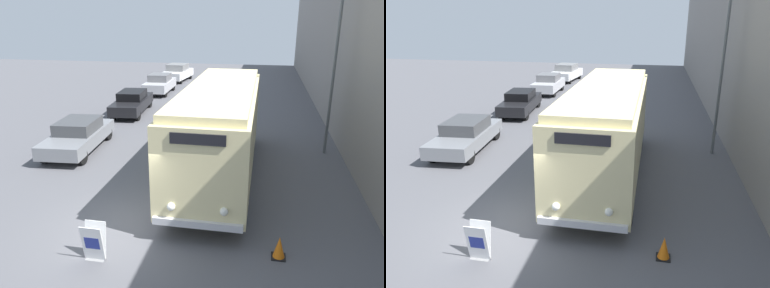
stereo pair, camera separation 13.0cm
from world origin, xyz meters
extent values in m
plane|color=#56565B|center=(0.00, 0.00, 0.00)|extent=(80.00, 80.00, 0.00)
cube|color=gray|center=(7.35, 10.00, 3.89)|extent=(0.30, 60.00, 7.79)
cylinder|color=black|center=(1.08, 1.00, 0.53)|extent=(0.28, 1.06, 1.06)
cylinder|color=black|center=(3.29, 1.00, 0.53)|extent=(0.28, 1.06, 1.06)
cylinder|color=black|center=(1.08, 7.71, 0.53)|extent=(0.28, 1.06, 1.06)
cylinder|color=black|center=(3.29, 7.71, 0.53)|extent=(0.28, 1.06, 1.06)
cube|color=beige|center=(2.19, 4.36, 1.87)|extent=(2.52, 9.51, 2.68)
cube|color=#F8E8A7|center=(2.19, 4.36, 3.34)|extent=(2.32, 9.13, 0.24)
cube|color=silver|center=(2.19, -0.46, 0.65)|extent=(2.40, 0.12, 0.20)
sphere|color=white|center=(1.49, -0.43, 1.08)|extent=(0.22, 0.22, 0.22)
sphere|color=white|center=(2.88, -0.43, 1.08)|extent=(0.22, 0.22, 0.22)
cube|color=black|center=(2.19, -0.42, 2.97)|extent=(1.39, 0.06, 0.28)
cube|color=gray|center=(-0.21, -1.49, 0.00)|extent=(0.50, 0.21, 0.01)
cube|color=white|center=(-0.21, -1.58, 0.49)|extent=(0.55, 0.20, 0.99)
cube|color=white|center=(-0.21, -1.41, 0.49)|extent=(0.55, 0.20, 0.99)
cube|color=navy|center=(-0.21, -1.60, 0.52)|extent=(0.39, 0.07, 0.35)
cylinder|color=#595E60|center=(6.50, 7.68, 3.49)|extent=(0.12, 0.12, 6.98)
cylinder|color=black|center=(-5.07, 4.23, 0.32)|extent=(0.22, 0.63, 0.63)
cylinder|color=black|center=(-3.47, 4.36, 0.32)|extent=(0.22, 0.63, 0.63)
cylinder|color=black|center=(-5.34, 7.52, 0.32)|extent=(0.22, 0.63, 0.63)
cylinder|color=black|center=(-3.74, 7.65, 0.32)|extent=(0.22, 0.63, 0.63)
cube|color=slate|center=(-4.40, 5.94, 0.60)|extent=(2.24, 4.83, 0.56)
cube|color=#3F4043|center=(-4.41, 6.06, 1.14)|extent=(1.75, 2.23, 0.52)
cylinder|color=black|center=(-4.94, 11.25, 0.31)|extent=(0.22, 0.61, 0.61)
cylinder|color=black|center=(-3.48, 11.39, 0.31)|extent=(0.22, 0.61, 0.61)
cylinder|color=black|center=(-5.26, 14.62, 0.31)|extent=(0.22, 0.61, 0.61)
cylinder|color=black|center=(-3.80, 14.76, 0.31)|extent=(0.22, 0.61, 0.61)
cube|color=black|center=(-4.37, 13.01, 0.61)|extent=(2.16, 4.92, 0.60)
cube|color=black|center=(-4.38, 13.12, 1.15)|extent=(1.66, 2.28, 0.49)
cylinder|color=black|center=(-5.15, 18.17, 0.34)|extent=(0.22, 0.67, 0.67)
cylinder|color=black|center=(-3.63, 18.20, 0.34)|extent=(0.22, 0.67, 0.67)
cylinder|color=black|center=(-5.21, 20.98, 0.34)|extent=(0.22, 0.67, 0.67)
cylinder|color=black|center=(-3.69, 21.01, 0.34)|extent=(0.22, 0.67, 0.67)
cube|color=#B7B7BC|center=(-4.42, 19.59, 0.66)|extent=(1.87, 4.25, 0.65)
cube|color=slate|center=(-4.42, 19.70, 1.25)|extent=(1.55, 1.93, 0.53)
cylinder|color=black|center=(-5.44, 24.42, 0.32)|extent=(0.22, 0.63, 0.63)
cylinder|color=black|center=(-3.76, 24.26, 0.32)|extent=(0.22, 0.63, 0.63)
cylinder|color=black|center=(-5.15, 27.46, 0.32)|extent=(0.22, 0.63, 0.63)
cylinder|color=black|center=(-3.47, 27.30, 0.32)|extent=(0.22, 0.63, 0.63)
cube|color=silver|center=(-4.46, 25.86, 0.65)|extent=(2.36, 4.62, 0.66)
cube|color=gray|center=(-4.45, 25.97, 1.27)|extent=(1.84, 2.15, 0.59)
cube|color=black|center=(4.30, -0.55, 0.01)|extent=(0.36, 0.36, 0.03)
cone|color=orange|center=(4.30, -0.55, 0.31)|extent=(0.30, 0.30, 0.56)
camera|label=1|loc=(3.68, -8.85, 5.76)|focal=35.00mm
camera|label=2|loc=(3.80, -8.82, 5.76)|focal=35.00mm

